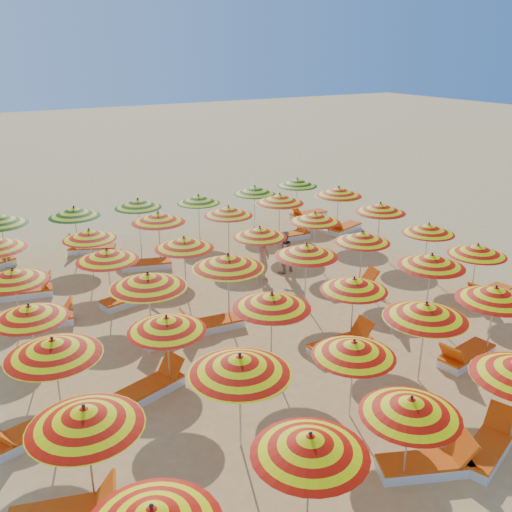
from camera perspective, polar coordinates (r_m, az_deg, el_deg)
name	(u,v)px	position (r m, az deg, el deg)	size (l,w,h in m)	color
ground	(265,312)	(16.72, 0.87, -5.66)	(120.00, 120.00, 0.00)	#DBB061
umbrella_1	(310,445)	(9.04, 5.43, -18.26)	(1.95, 1.95, 1.94)	silver
umbrella_2	(411,407)	(10.25, 15.22, -14.34)	(1.98, 1.98, 1.84)	silver
umbrella_6	(85,417)	(9.80, -16.76, -15.19)	(2.37, 2.37, 2.02)	silver
umbrella_7	(240,365)	(10.67, -1.63, -10.80)	(2.52, 2.52, 2.06)	silver
umbrella_8	(354,349)	(11.77, 9.76, -9.11)	(1.95, 1.95, 1.82)	silver
umbrella_9	(426,311)	(13.27, 16.63, -5.31)	(2.19, 2.19, 2.02)	silver
umbrella_10	(495,294)	(14.85, 22.82, -3.53)	(2.06, 2.06, 1.96)	silver
umbrella_12	(53,348)	(11.96, -19.64, -8.63)	(2.17, 2.17, 2.02)	silver
umbrella_13	(167,324)	(12.66, -8.94, -6.73)	(2.17, 2.17, 1.85)	silver
umbrella_14	(272,301)	(13.33, 1.59, -4.51)	(2.00, 2.00, 1.97)	silver
umbrella_15	(354,284)	(14.72, 9.77, -2.80)	(2.04, 2.04, 1.84)	silver
umbrella_16	(432,261)	(16.46, 17.15, -0.44)	(2.44, 2.44, 1.98)	silver
umbrella_17	(477,250)	(18.17, 21.27, 0.56)	(2.16, 2.16, 1.83)	silver
umbrella_18	(29,312)	(14.01, -21.73, -5.24)	(2.26, 2.26, 1.85)	silver
umbrella_19	(148,280)	(14.45, -10.75, -2.42)	(2.58, 2.58, 2.08)	silver
umbrella_20	(228,261)	(15.39, -2.81, -0.55)	(2.32, 2.32, 2.10)	silver
umbrella_21	(306,250)	(16.57, 5.07, 0.56)	(2.35, 2.35, 1.98)	silver
umbrella_22	(362,237)	(18.26, 10.60, 1.86)	(1.83, 1.83, 1.88)	silver
umbrella_23	(429,229)	(19.72, 16.87, 2.62)	(1.88, 1.88, 1.84)	silver
umbrella_24	(13,275)	(16.24, -23.11, -1.79)	(2.28, 2.28, 1.89)	silver
umbrella_25	(107,255)	(16.87, -14.66, 0.10)	(2.35, 2.35, 1.91)	silver
umbrella_26	(184,243)	(17.43, -7.21, 1.30)	(2.08, 2.08, 1.92)	silver
umbrella_27	(260,232)	(18.45, 0.37, 2.39)	(2.29, 2.29, 1.87)	silver
umbrella_28	(315,217)	(20.09, 5.91, 3.87)	(2.26, 2.26, 1.89)	silver
umbrella_29	(380,208)	(21.40, 12.33, 4.73)	(2.33, 2.33, 1.98)	silver
umbrella_31	(89,234)	(19.11, -16.34, 2.08)	(2.19, 2.19, 1.83)	silver
umbrella_32	(158,217)	(19.97, -9.76, 3.82)	(2.21, 2.21, 1.99)	silver
umbrella_33	(228,211)	(20.75, -2.79, 4.51)	(2.35, 2.35, 1.90)	silver
umbrella_34	(280,199)	(22.00, 2.38, 5.76)	(2.04, 2.04, 2.04)	silver
umbrella_35	(339,192)	(23.25, 8.26, 6.40)	(2.18, 2.18, 2.05)	silver
umbrella_36	(0,219)	(21.19, -24.23, 3.35)	(2.32, 2.32, 2.03)	silver
umbrella_37	(74,212)	(21.50, -17.73, 4.22)	(2.34, 2.34, 1.94)	silver
umbrella_38	(138,203)	(22.21, -11.72, 5.17)	(2.25, 2.25, 1.91)	silver
umbrella_39	(198,199)	(22.79, -5.78, 5.67)	(1.79, 1.79, 1.81)	silver
umbrella_40	(255,190)	(23.96, -0.13, 6.60)	(1.98, 1.98, 1.86)	silver
umbrella_41	(297,182)	(25.34, 4.14, 7.36)	(1.92, 1.92, 1.88)	silver
lounger_0	(427,465)	(11.49, 16.70, -19.36)	(1.82, 1.20, 0.69)	white
lounger_1	(489,447)	(12.26, 22.24, -17.27)	(1.83, 1.14, 0.69)	white
lounger_5	(466,356)	(15.15, 20.23, -9.33)	(1.80, 0.85, 0.69)	white
lounger_6	(34,432)	(12.59, -21.31, -16.05)	(1.82, 0.98, 0.69)	white
lounger_7	(149,388)	(13.24, -10.64, -12.88)	(1.83, 1.06, 0.69)	white
lounger_8	(342,344)	(14.89, 8.55, -8.73)	(1.74, 0.60, 0.69)	white
lounger_9	(416,320)	(16.54, 15.68, -6.20)	(1.82, 1.25, 0.69)	white
lounger_10	(489,294)	(18.92, 22.26, -3.57)	(1.79, 0.81, 0.69)	white
lounger_11	(168,333)	(15.42, -8.75, -7.66)	(1.82, 1.00, 0.69)	white
lounger_12	(211,324)	(15.76, -4.48, -6.81)	(1.78, 0.76, 0.69)	white
lounger_13	(351,286)	(18.33, 9.52, -3.01)	(1.82, 0.94, 0.69)	white
lounger_14	(43,320)	(17.00, -20.49, -6.03)	(1.82, 0.95, 0.69)	white
lounger_15	(131,298)	(17.65, -12.43, -4.16)	(1.81, 0.90, 0.69)	white
lounger_16	(25,292)	(19.08, -22.07, -3.34)	(1.82, 0.93, 0.69)	white
lounger_17	(145,264)	(20.25, -11.02, -0.81)	(1.83, 1.07, 0.69)	white
lounger_18	(290,236)	(22.89, 3.41, 2.03)	(1.75, 0.63, 0.69)	white
lounger_19	(344,228)	(24.10, 8.82, 2.77)	(1.83, 1.07, 0.69)	white
lounger_21	(91,249)	(22.29, -16.19, 0.72)	(1.82, 1.26, 0.69)	white
lounger_22	(308,215)	(25.86, 5.18, 4.15)	(1.74, 0.59, 0.69)	white
beachgoer_b	(283,252)	(19.35, 2.76, 0.40)	(0.72, 0.56, 1.48)	tan
beachgoer_a	(263,260)	(18.60, 0.75, -0.42)	(0.54, 0.35, 1.47)	tan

